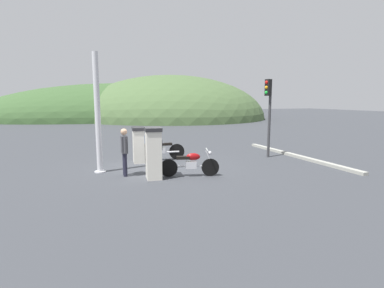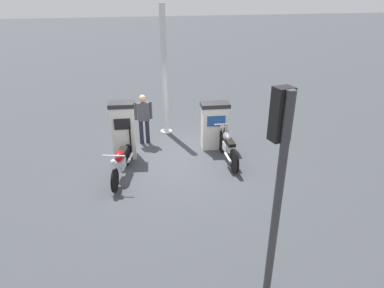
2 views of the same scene
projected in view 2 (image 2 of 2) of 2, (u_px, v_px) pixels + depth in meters
The scene contains 8 objects.
ground_plane at pixel (175, 160), 9.93m from camera, with size 120.00×120.00×0.00m, color #383A3F.
fuel_pump_near at pixel (124, 130), 9.79m from camera, with size 0.63×0.77×1.70m.
fuel_pump_far at pixel (215, 125), 10.44m from camera, with size 0.61×0.92×1.47m.
motorcycle_near_pump at pixel (121, 162), 8.82m from camera, with size 1.96×0.81×0.94m.
motorcycle_far_pump at pixel (227, 146), 9.70m from camera, with size 2.00×0.56×0.98m.
attendant_person at pixel (143, 116), 10.66m from camera, with size 0.22×0.57×1.63m.
roadside_traffic_light at pixel (278, 167), 4.55m from camera, with size 0.39×0.27×3.48m.
canopy_support_pole at pixel (164, 75), 11.07m from camera, with size 0.40×0.40×4.23m.
Camera 2 is at (8.69, -1.61, 4.57)m, focal length 31.44 mm.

